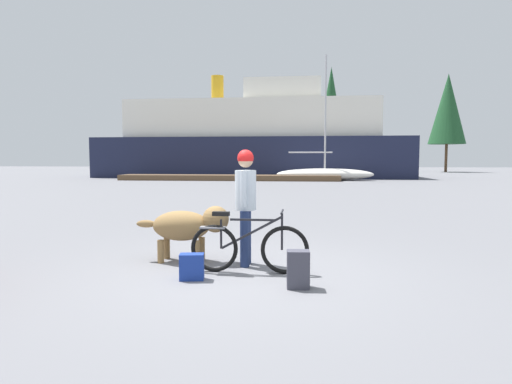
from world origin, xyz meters
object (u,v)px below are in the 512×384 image
(bicycle, at_px, (248,247))
(backpack, at_px, (298,269))
(handbag_pannier, at_px, (192,267))
(sailboat_moored, at_px, (325,174))
(person_cyclist, at_px, (245,196))
(ferry_boat, at_px, (254,141))
(dog, at_px, (188,225))

(bicycle, height_order, backpack, bicycle)
(backpack, bearing_deg, bicycle, 137.80)
(handbag_pannier, relative_size, sailboat_moored, 0.04)
(person_cyclist, distance_m, ferry_boat, 32.68)
(person_cyclist, height_order, ferry_boat, ferry_boat)
(dog, relative_size, ferry_boat, 0.06)
(dog, relative_size, sailboat_moored, 0.16)
(person_cyclist, distance_m, backpack, 1.59)
(backpack, xyz_separation_m, ferry_boat, (-4.47, 33.49, 2.96))
(bicycle, bearing_deg, sailboat_moored, 85.22)
(person_cyclist, bearing_deg, bicycle, -77.45)
(bicycle, xyz_separation_m, sailboat_moored, (2.26, 26.97, 0.14))
(backpack, xyz_separation_m, sailboat_moored, (1.54, 27.62, 0.27))
(person_cyclist, height_order, handbag_pannier, person_cyclist)
(dog, bearing_deg, ferry_boat, 94.83)
(bicycle, distance_m, dog, 1.20)
(person_cyclist, relative_size, handbag_pannier, 5.00)
(backpack, xyz_separation_m, handbag_pannier, (-1.42, 0.21, -0.06))
(handbag_pannier, height_order, ferry_boat, ferry_boat)
(person_cyclist, relative_size, backpack, 3.70)
(handbag_pannier, xyz_separation_m, ferry_boat, (-3.05, 33.28, 3.02))
(ferry_boat, distance_m, sailboat_moored, 8.82)
(dog, xyz_separation_m, handbag_pannier, (0.32, -1.02, -0.40))
(bicycle, distance_m, sailboat_moored, 27.07)
(ferry_boat, relative_size, sailboat_moored, 2.89)
(bicycle, height_order, handbag_pannier, bicycle)
(dog, bearing_deg, handbag_pannier, -72.39)
(bicycle, height_order, dog, bicycle)
(person_cyclist, distance_m, handbag_pannier, 1.39)
(sailboat_moored, bearing_deg, backpack, -93.19)
(person_cyclist, relative_size, dog, 1.18)
(person_cyclist, distance_m, dog, 1.06)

